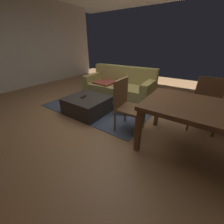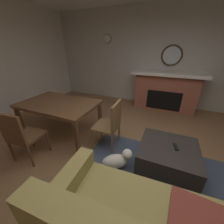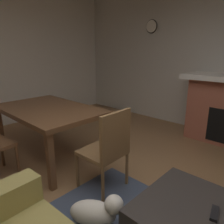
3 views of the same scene
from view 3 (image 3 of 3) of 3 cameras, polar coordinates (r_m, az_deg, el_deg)
tv_remote at (r=1.86m, az=25.90°, el=-23.33°), size 0.08×0.17×0.02m
dining_table at (r=3.14m, az=-16.69°, el=-0.24°), size 1.57×0.99×0.74m
dining_chair_west at (r=2.30m, az=-1.06°, el=-9.29°), size 0.45×0.45×0.93m
small_dog at (r=2.02m, az=-4.17°, el=-25.18°), size 0.47×0.40×0.31m
wall_clock at (r=4.94m, az=10.61°, el=21.73°), size 0.28×0.03×0.28m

